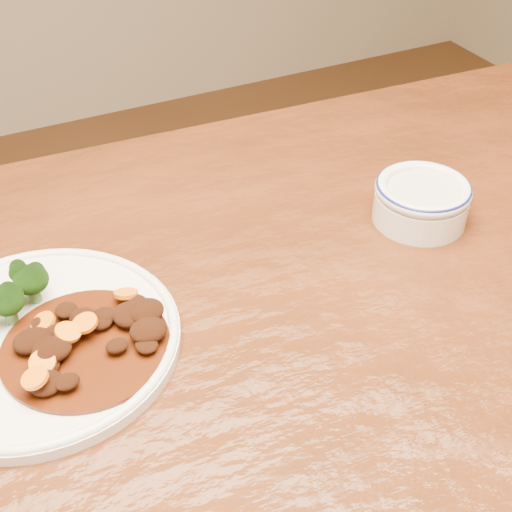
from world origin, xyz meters
name	(u,v)px	position (x,y,z in m)	size (l,w,h in m)	color
dining_table	(252,377)	(0.00, 0.00, 0.67)	(1.54, 0.97, 0.75)	#58260F
dinner_plate	(38,340)	(-0.21, 0.07, 0.76)	(0.30, 0.30, 0.02)	white
mince_stew	(92,337)	(-0.16, 0.04, 0.77)	(0.17, 0.17, 0.03)	#471A07
dip_bowl	(421,200)	(0.28, 0.08, 0.78)	(0.12, 0.12, 0.05)	silver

